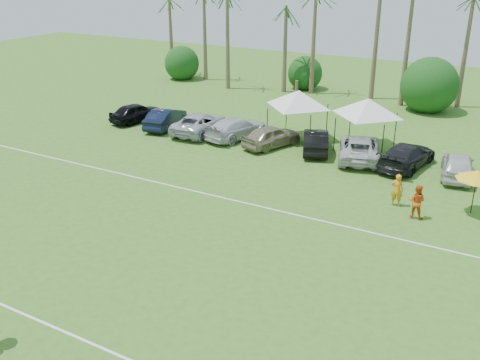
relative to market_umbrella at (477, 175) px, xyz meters
The scene contains 21 objects.
field_lines 15.95m from the market_umbrella, 138.86° to the right, with size 80.00×12.10×0.01m.
palm_tree_0 39.55m from the market_umbrella, 149.99° to the left, with size 2.40×2.40×8.90m.
palm_tree_4 25.82m from the market_umbrella, 129.10° to the left, with size 2.40×2.40×8.90m.
palm_tree_5 23.79m from the market_umbrella, 121.32° to the left, with size 2.40×2.40×9.90m.
bush_tree_0 37.15m from the market_umbrella, 146.34° to the left, with size 4.00×4.00×4.00m.
bush_tree_1 27.29m from the market_umbrella, 131.03° to the left, with size 4.00×4.00×4.00m.
bush_tree_2 21.42m from the market_umbrella, 106.04° to the left, with size 4.00×4.00×4.00m.
sideline_player_a 3.78m from the market_umbrella, 165.57° to the right, with size 0.62×0.41×1.70m, color orange.
sideline_player_b 3.19m from the market_umbrella, 141.37° to the right, with size 0.83×0.65×1.70m, color #D15817.
canopy_tent_left 14.29m from the market_umbrella, 150.49° to the left, with size 4.83×4.83×3.92m.
canopy_tent_right 10.48m from the market_umbrella, 136.75° to the left, with size 4.81×4.81×3.90m.
market_umbrella is the anchor object (origin of this frame).
parked_car_0 25.21m from the market_umbrella, 169.41° to the left, with size 1.73×4.30×1.47m, color black.
parked_car_1 22.30m from the market_umbrella, 168.68° to the left, with size 1.55×4.45×1.47m, color black.
parked_car_2 19.49m from the market_umbrella, 166.53° to the left, with size 2.43×5.28×1.47m, color #B9BBC6.
parked_car_3 16.75m from the market_umbrella, 163.23° to the left, with size 2.05×5.05×1.47m, color silver.
parked_car_4 13.82m from the market_umbrella, 161.78° to the left, with size 1.73×4.30×1.47m, color gray.
parked_car_5 11.34m from the market_umbrella, 154.34° to the left, with size 1.55×4.45×1.47m, color black.
parked_car_6 8.80m from the market_umbrella, 146.21° to the left, with size 2.43×5.28×1.47m, color #BEBEBF.
parked_car_7 6.61m from the market_umbrella, 131.69° to the left, with size 2.05×5.05×1.47m, color black.
parked_car_8 5.03m from the market_umbrella, 106.68° to the left, with size 1.73×4.30×1.47m, color silver.
Camera 1 is at (13.56, -7.91, 11.59)m, focal length 40.00 mm.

